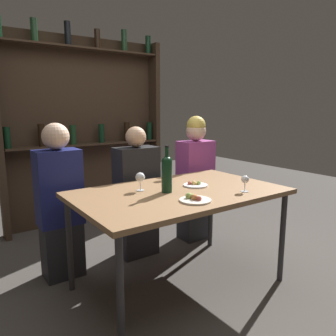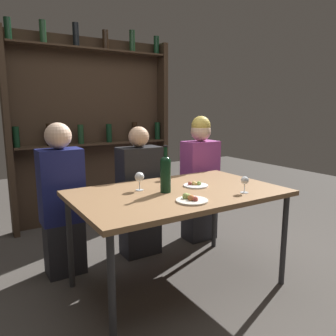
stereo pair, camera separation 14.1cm
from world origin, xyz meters
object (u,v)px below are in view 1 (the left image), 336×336
at_px(food_plate_0, 194,199).
at_px(seated_person_center, 137,196).
at_px(wine_bottle, 167,172).
at_px(food_plate_1, 195,185).
at_px(wine_glass_2, 245,180).
at_px(wine_glass_0, 140,178).
at_px(wine_glass_1, 165,170).
at_px(seated_person_right, 195,179).
at_px(seated_person_left, 60,205).

bearing_deg(food_plate_0, seated_person_center, 84.20).
distance_m(wine_bottle, food_plate_1, 0.33).
bearing_deg(wine_bottle, wine_glass_2, -33.71).
relative_size(wine_glass_0, food_plate_1, 0.72).
bearing_deg(wine_glass_1, wine_bottle, -123.19).
distance_m(food_plate_1, seated_person_center, 0.68).
relative_size(food_plate_0, seated_person_right, 0.17).
distance_m(wine_glass_1, food_plate_0, 0.68).
distance_m(wine_bottle, seated_person_right, 1.08).
xyz_separation_m(wine_bottle, food_plate_0, (0.02, -0.29, -0.14)).
relative_size(wine_bottle, seated_person_right, 0.27).
distance_m(food_plate_0, seated_person_left, 1.14).
distance_m(wine_glass_2, food_plate_1, 0.40).
relative_size(wine_glass_1, seated_person_left, 0.10).
xyz_separation_m(food_plate_0, seated_person_center, (0.10, 0.95, -0.21)).
relative_size(wine_glass_1, seated_person_center, 0.10).
bearing_deg(wine_glass_1, food_plate_1, -79.00).
height_order(wine_bottle, food_plate_1, wine_bottle).
height_order(wine_glass_2, seated_person_left, seated_person_left).
bearing_deg(seated_person_right, wine_glass_2, -109.21).
height_order(wine_glass_1, food_plate_1, wine_glass_1).
relative_size(food_plate_0, seated_person_left, 0.17).
bearing_deg(wine_glass_1, food_plate_0, -108.13).
xyz_separation_m(wine_glass_0, food_plate_1, (0.43, -0.12, -0.09)).
bearing_deg(food_plate_0, wine_glass_1, 71.87).
height_order(food_plate_1, seated_person_center, seated_person_center).
bearing_deg(wine_glass_2, wine_glass_1, 110.16).
bearing_deg(food_plate_1, food_plate_0, -130.40).
distance_m(seated_person_center, seated_person_right, 0.70).
height_order(wine_glass_0, seated_person_center, seated_person_center).
height_order(food_plate_0, seated_person_left, seated_person_left).
xyz_separation_m(wine_glass_2, food_plate_1, (-0.18, 0.35, -0.08)).
distance_m(wine_bottle, seated_person_left, 0.93).
relative_size(wine_glass_1, wine_glass_2, 1.02).
xyz_separation_m(wine_glass_1, wine_glass_2, (0.25, -0.67, 0.00)).
height_order(wine_bottle, seated_person_right, seated_person_right).
bearing_deg(seated_person_left, wine_glass_2, -42.24).
relative_size(seated_person_left, seated_person_center, 1.04).
distance_m(wine_glass_1, wine_glass_2, 0.72).
height_order(food_plate_0, food_plate_1, food_plate_0).
bearing_deg(wine_glass_1, seated_person_left, 160.03).
xyz_separation_m(food_plate_1, seated_person_center, (-0.18, 0.62, -0.21)).
distance_m(wine_glass_0, food_plate_0, 0.48).
bearing_deg(seated_person_left, food_plate_0, -57.15).
bearing_deg(seated_person_left, seated_person_center, 0.00).
bearing_deg(wine_bottle, food_plate_1, 5.64).
bearing_deg(seated_person_left, seated_person_right, 0.00).
distance_m(wine_glass_2, seated_person_center, 1.07).
distance_m(wine_bottle, wine_glass_0, 0.21).
xyz_separation_m(wine_bottle, seated_person_left, (-0.59, 0.65, -0.31)).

